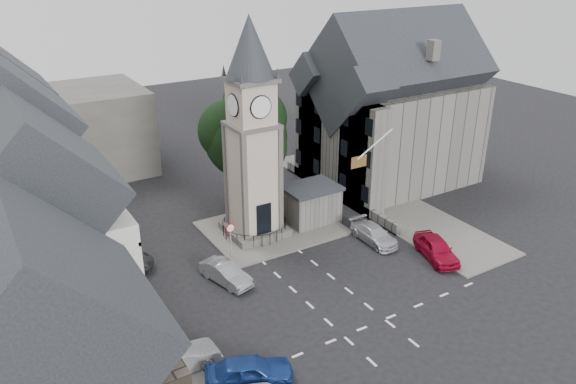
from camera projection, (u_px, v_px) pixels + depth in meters
ground at (312, 283)px, 36.84m from camera, size 120.00×120.00×0.00m
pavement_west at (96, 294)px, 35.56m from camera, size 6.00×30.00×0.14m
pavement_east at (376, 199)px, 48.75m from camera, size 6.00×26.00×0.14m
central_island at (272, 228)px, 43.76m from camera, size 10.00×8.00×0.16m
road_markings at (364, 328)px, 32.54m from camera, size 20.00×8.00×0.01m
clock_tower at (252, 133)px, 39.78m from camera, size 4.86×4.86×16.25m
stone_shelter at (311, 204)px, 44.34m from camera, size 4.30×3.30×3.08m
town_tree at (245, 126)px, 45.11m from camera, size 7.20×7.20×10.80m
warning_sign_post at (231, 234)px, 38.74m from camera, size 0.70×0.19×2.85m
terrace_pink at (4, 159)px, 39.31m from camera, size 8.10×7.60×12.80m
terrace_cream at (20, 200)px, 33.06m from camera, size 8.10×7.60×12.80m
terrace_tudor at (46, 266)px, 26.97m from camera, size 8.10×7.60×12.00m
backdrop_west at (35, 139)px, 51.39m from camera, size 20.00×10.00×8.00m
east_building at (391, 116)px, 50.28m from camera, size 14.40×11.40×12.60m
east_boundary_wall at (337, 194)px, 48.83m from camera, size 0.40×16.00×0.90m
flagpole at (375, 144)px, 40.91m from camera, size 3.68×0.10×2.74m
car_west_blue at (249, 371)px, 28.15m from camera, size 4.79×3.25×1.51m
car_west_silver at (179, 360)px, 28.99m from camera, size 4.33×1.60×1.42m
car_west_grey at (115, 263)px, 37.76m from camera, size 5.54×4.02×1.40m
car_island_silver at (226, 273)px, 36.67m from camera, size 2.43×4.27×1.33m
car_island_east at (374, 234)px, 41.68m from camera, size 1.84×4.38×1.26m
car_east_red at (436, 248)px, 39.45m from camera, size 3.06×4.82×1.53m
pedestrian at (374, 193)px, 47.98m from camera, size 0.71×0.52×1.77m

